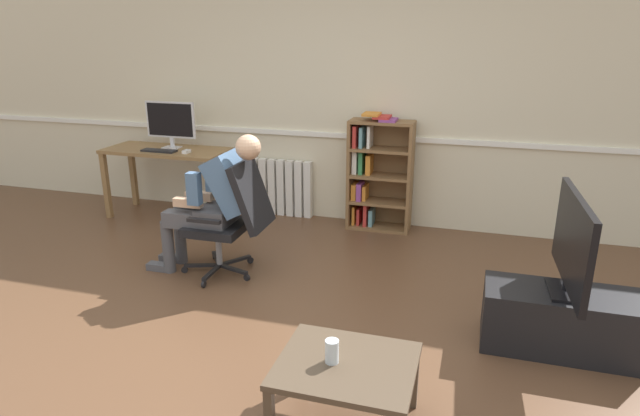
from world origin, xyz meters
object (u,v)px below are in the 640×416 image
(radiator, at_px, (281,188))
(person_seated, at_px, (214,200))
(tv_stand, at_px, (560,321))
(coffee_table, at_px, (346,371))
(computer_mouse, at_px, (187,152))
(keyboard, at_px, (159,151))
(tv_screen, at_px, (573,244))
(bookshelf, at_px, (376,174))
(office_chair, at_px, (233,215))
(computer_desk, at_px, (167,159))
(drinking_glass, at_px, (332,351))
(imac_monitor, at_px, (170,121))

(radiator, relative_size, person_seated, 0.58)
(tv_stand, bearing_deg, coffee_table, -135.90)
(person_seated, distance_m, tv_stand, 2.71)
(computer_mouse, bearing_deg, radiator, 31.23)
(keyboard, relative_size, tv_screen, 0.39)
(bookshelf, distance_m, tv_screen, 2.48)
(office_chair, bearing_deg, computer_desk, -132.72)
(computer_desk, relative_size, person_seated, 1.11)
(tv_screen, xyz_separation_m, drinking_glass, (-1.21, -1.12, -0.28))
(computer_desk, relative_size, imac_monitor, 2.33)
(office_chair, height_order, tv_screen, tv_screen)
(bookshelf, relative_size, person_seated, 0.99)
(imac_monitor, height_order, person_seated, imac_monitor)
(imac_monitor, relative_size, bookshelf, 0.48)
(tv_screen, bearing_deg, coffee_table, 131.55)
(office_chair, relative_size, tv_screen, 1.03)
(computer_mouse, distance_m, tv_screen, 3.80)
(tv_screen, bearing_deg, computer_mouse, 64.32)
(imac_monitor, xyz_separation_m, bookshelf, (2.20, 0.21, -0.47))
(radiator, bearing_deg, tv_stand, -37.11)
(person_seated, relative_size, coffee_table, 1.74)
(computer_mouse, relative_size, office_chair, 0.10)
(tv_screen, height_order, coffee_table, tv_screen)
(computer_mouse, relative_size, drinking_glass, 0.82)
(radiator, distance_m, office_chair, 1.60)
(coffee_table, relative_size, drinking_glass, 5.63)
(office_chair, xyz_separation_m, tv_screen, (2.48, -0.43, 0.20))
(computer_desk, height_order, computer_mouse, computer_mouse)
(office_chair, height_order, coffee_table, office_chair)
(bookshelf, xyz_separation_m, person_seated, (-1.06, -1.48, 0.07))
(bookshelf, bearing_deg, computer_mouse, -167.86)
(drinking_glass, bearing_deg, person_seated, 132.83)
(keyboard, xyz_separation_m, office_chair, (1.32, -1.04, -0.24))
(radiator, xyz_separation_m, drinking_glass, (1.44, -3.12, 0.13))
(bookshelf, height_order, coffee_table, bookshelf)
(office_chair, bearing_deg, imac_monitor, -135.24)
(keyboard, distance_m, radiator, 1.35)
(radiator, distance_m, coffee_table, 3.46)
(bookshelf, bearing_deg, tv_screen, -50.37)
(keyboard, distance_m, office_chair, 1.70)
(radiator, height_order, tv_screen, tv_screen)
(bookshelf, height_order, tv_screen, bookshelf)
(tv_screen, bearing_deg, keyboard, 66.30)
(person_seated, height_order, tv_stand, person_seated)
(computer_desk, xyz_separation_m, tv_stand, (3.81, -1.61, -0.44))
(computer_desk, distance_m, imac_monitor, 0.41)
(tv_screen, bearing_deg, drinking_glass, 130.14)
(imac_monitor, distance_m, office_chair, 1.88)
(coffee_table, bearing_deg, computer_mouse, 132.17)
(computer_mouse, height_order, bookshelf, bookshelf)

